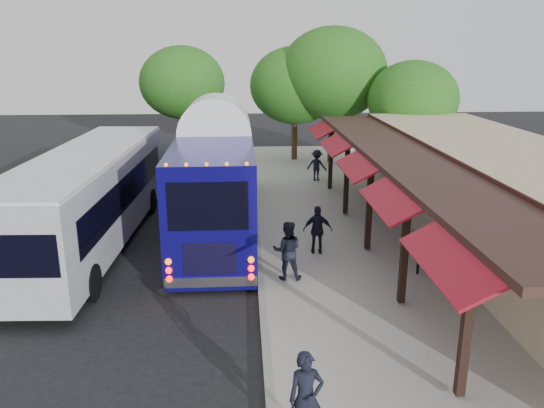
# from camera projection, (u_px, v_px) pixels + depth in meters

# --- Properties ---
(ground) EXTENTS (90.00, 90.00, 0.00)m
(ground) POSITION_uv_depth(u_px,v_px,m) (261.00, 313.00, 14.19)
(ground) COLOR black
(ground) RESTS_ON ground
(sidewalk) EXTENTS (10.00, 40.00, 0.15)m
(sidewalk) POSITION_uv_depth(u_px,v_px,m) (402.00, 251.00, 18.26)
(sidewalk) COLOR #9E9B93
(sidewalk) RESTS_ON ground
(curb) EXTENTS (0.20, 40.00, 0.16)m
(curb) POSITION_uv_depth(u_px,v_px,m) (258.00, 254.00, 18.00)
(curb) COLOR gray
(curb) RESTS_ON ground
(station_shelter) EXTENTS (8.15, 20.00, 3.60)m
(station_shelter) POSITION_uv_depth(u_px,v_px,m) (504.00, 200.00, 17.94)
(station_shelter) COLOR tan
(station_shelter) RESTS_ON ground
(coach_bus) EXTENTS (2.79, 12.75, 4.06)m
(coach_bus) POSITION_uv_depth(u_px,v_px,m) (217.00, 172.00, 20.54)
(coach_bus) COLOR #0D075C
(coach_bus) RESTS_ON ground
(city_bus) EXTENTS (3.20, 12.67, 3.38)m
(city_bus) POSITION_uv_depth(u_px,v_px,m) (90.00, 194.00, 18.59)
(city_bus) COLOR #979AA0
(city_bus) RESTS_ON ground
(ped_a) EXTENTS (0.67, 0.48, 1.72)m
(ped_a) POSITION_uv_depth(u_px,v_px,m) (306.00, 398.00, 9.15)
(ped_a) COLOR black
(ped_a) RESTS_ON sidewalk
(ped_b) EXTENTS (0.93, 0.75, 1.80)m
(ped_b) POSITION_uv_depth(u_px,v_px,m) (287.00, 250.00, 15.69)
(ped_b) COLOR black
(ped_b) RESTS_ON sidewalk
(ped_c) EXTENTS (1.00, 0.48, 1.65)m
(ped_c) POSITION_uv_depth(u_px,v_px,m) (318.00, 230.00, 17.68)
(ped_c) COLOR black
(ped_c) RESTS_ON sidewalk
(ped_d) EXTENTS (1.19, 0.96, 1.61)m
(ped_d) POSITION_uv_depth(u_px,v_px,m) (317.00, 165.00, 27.51)
(ped_d) COLOR black
(ped_d) RESTS_ON sidewalk
(sign_board) EXTENTS (0.22, 0.47, 1.09)m
(sign_board) POSITION_uv_depth(u_px,v_px,m) (419.00, 252.00, 16.04)
(sign_board) COLOR black
(sign_board) RESTS_ON sidewalk
(tree_left) EXTENTS (5.43, 5.43, 6.95)m
(tree_left) POSITION_uv_depth(u_px,v_px,m) (295.00, 86.00, 31.77)
(tree_left) COLOR #382314
(tree_left) RESTS_ON ground
(tree_mid) EXTENTS (6.29, 6.29, 8.05)m
(tree_mid) POSITION_uv_depth(u_px,v_px,m) (333.00, 74.00, 30.79)
(tree_mid) COLOR #382314
(tree_mid) RESTS_ON ground
(tree_right) EXTENTS (4.86, 4.86, 6.22)m
(tree_right) POSITION_uv_depth(u_px,v_px,m) (413.00, 100.00, 28.44)
(tree_right) COLOR #382314
(tree_right) RESTS_ON ground
(tree_far) EXTENTS (5.46, 5.46, 6.99)m
(tree_far) POSITION_uv_depth(u_px,v_px,m) (182.00, 83.00, 33.97)
(tree_far) COLOR #382314
(tree_far) RESTS_ON ground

